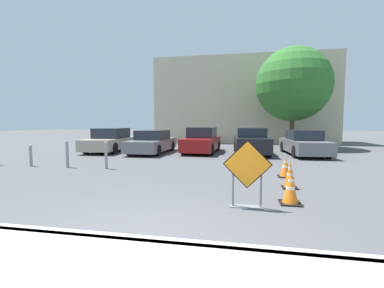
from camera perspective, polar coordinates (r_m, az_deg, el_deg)
name	(u,v)px	position (r m, az deg, el deg)	size (l,w,h in m)	color
ground_plane	(210,156)	(13.50, 3.95, -2.75)	(96.00, 96.00, 0.00)	#4C4C4F
curb_lip	(129,242)	(4.00, -13.83, -20.37)	(26.22, 0.20, 0.14)	#ADAAA3
road_closed_sign	(247,171)	(5.40, 12.18, -5.86)	(1.00, 0.20, 1.41)	black
traffic_cone_nearest	(291,188)	(6.03, 21.05, -9.21)	(0.45, 0.45, 0.69)	black
traffic_cone_second	(290,175)	(7.42, 20.93, -6.45)	(0.39, 0.39, 0.74)	black
traffic_cone_third	(285,167)	(8.88, 20.06, -4.84)	(0.46, 0.46, 0.67)	black
parked_car_nearest	(111,141)	(16.68, -17.54, 0.75)	(2.10, 4.73, 1.42)	#A39984
parked_car_second	(152,142)	(15.17, -8.81, 0.36)	(1.87, 4.36, 1.32)	slate
parked_car_third	(202,141)	(15.20, 2.21, 0.68)	(1.94, 4.21, 1.49)	maroon
parked_car_fourth	(251,142)	(14.82, 12.94, 0.50)	(1.97, 4.19, 1.47)	black
parked_car_fifth	(304,143)	(15.29, 23.55, 0.13)	(1.97, 4.43, 1.36)	slate
bollard_nearest	(106,155)	(10.31, -18.55, -2.25)	(0.12, 0.12, 1.04)	gray
bollard_second	(67,153)	(11.20, -25.98, -1.87)	(0.12, 0.12, 1.07)	gray
bollard_third	(31,155)	(12.27, -32.21, -2.05)	(0.12, 0.12, 0.87)	gray
building_facade_backdrop	(243,102)	(24.41, 11.17, 9.24)	(15.39, 5.00, 7.41)	beige
street_tree_behind_lot	(293,84)	(19.56, 21.58, 12.20)	(5.09, 5.09, 6.96)	#513823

